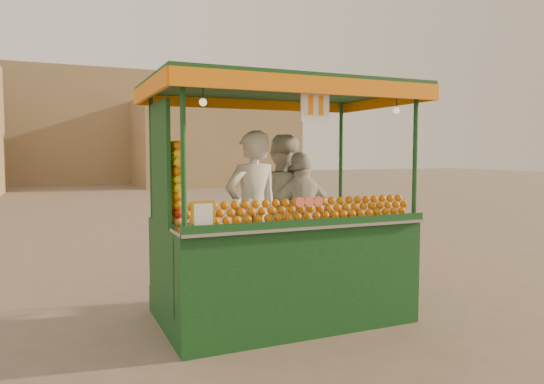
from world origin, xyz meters
name	(u,v)px	position (x,y,z in m)	size (l,w,h in m)	color
ground	(243,318)	(0.00, 0.00, 0.00)	(90.00, 90.00, 0.00)	brown
building_right	(213,143)	(7.00, 24.00, 2.50)	(9.00, 6.00, 5.00)	#987956
building_center	(49,128)	(-2.00, 30.00, 3.50)	(14.00, 7.00, 7.00)	#987956
juice_cart	(278,244)	(0.33, -0.22, 0.86)	(2.88, 1.87, 2.62)	#103D16
vendor_left	(252,213)	(0.08, -0.07, 1.20)	(0.72, 0.53, 1.80)	silver
vendor_middle	(281,206)	(0.68, 0.46, 1.20)	(1.10, 1.05, 1.78)	silver
vendor_right	(302,217)	(0.81, 0.15, 1.09)	(0.95, 0.45, 1.57)	silver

